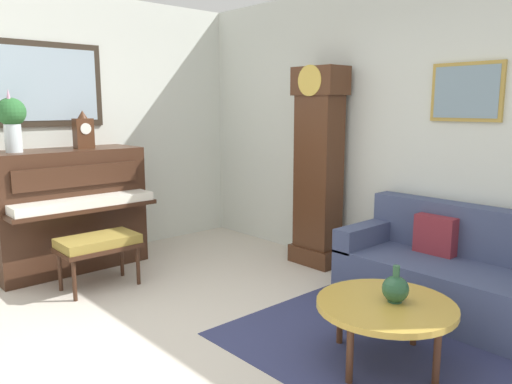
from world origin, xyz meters
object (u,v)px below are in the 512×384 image
at_px(mantel_clock, 83,131).
at_px(couch, 463,277).
at_px(green_jug, 395,289).
at_px(grandfather_clock, 318,172).
at_px(piano_bench, 98,244).
at_px(flower_vase, 12,118).
at_px(piano, 68,209).
at_px(coffee_table, 386,307).

bearing_deg(mantel_clock, couch, 26.81).
distance_m(couch, green_jug, 1.06).
bearing_deg(green_jug, couch, 92.63).
xyz_separation_m(mantel_clock, green_jug, (3.27, 0.58, -0.89)).
distance_m(grandfather_clock, green_jug, 2.12).
bearing_deg(grandfather_clock, mantel_clock, -131.77).
bearing_deg(piano_bench, couch, 36.84).
distance_m(mantel_clock, flower_vase, 0.68).
height_order(piano, grandfather_clock, grandfather_clock).
height_order(coffee_table, flower_vase, flower_vase).
relative_size(piano_bench, couch, 0.37).
bearing_deg(piano_bench, coffee_table, 17.00).
height_order(piano_bench, flower_vase, flower_vase).
bearing_deg(coffee_table, couch, 90.95).
bearing_deg(grandfather_clock, green_jug, -35.20).
relative_size(piano_bench, grandfather_clock, 0.34).
bearing_deg(mantel_clock, coffee_table, 9.30).
bearing_deg(grandfather_clock, flower_vase, -123.00).
relative_size(grandfather_clock, coffee_table, 2.31).
xyz_separation_m(couch, flower_vase, (-3.22, -2.30, 1.21)).
bearing_deg(grandfather_clock, piano_bench, -112.92).
bearing_deg(piano, couch, 29.58).
relative_size(grandfather_clock, flower_vase, 3.50).
height_order(coffee_table, mantel_clock, mantel_clock).
relative_size(piano, piano_bench, 2.06).
height_order(piano_bench, mantel_clock, mantel_clock).
bearing_deg(coffee_table, green_jug, 60.16).
xyz_separation_m(piano, couch, (3.23, 1.83, -0.30)).
height_order(couch, green_jug, couch).
bearing_deg(green_jug, grandfather_clock, 144.80).
bearing_deg(flower_vase, grandfather_clock, 57.00).
distance_m(piano_bench, green_jug, 2.67).
bearing_deg(green_jug, flower_vase, -159.09).
bearing_deg(couch, coffee_table, -89.05).
xyz_separation_m(couch, green_jug, (0.05, -1.05, 0.18)).
bearing_deg(green_jug, coffee_table, -119.84).
distance_m(mantel_clock, green_jug, 3.44).
bearing_deg(mantel_clock, flower_vase, -90.04).
bearing_deg(mantel_clock, green_jug, 10.11).
xyz_separation_m(piano_bench, coffee_table, (2.51, 0.77, -0.03)).
distance_m(piano, flower_vase, 1.03).
bearing_deg(couch, mantel_clock, -153.19).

